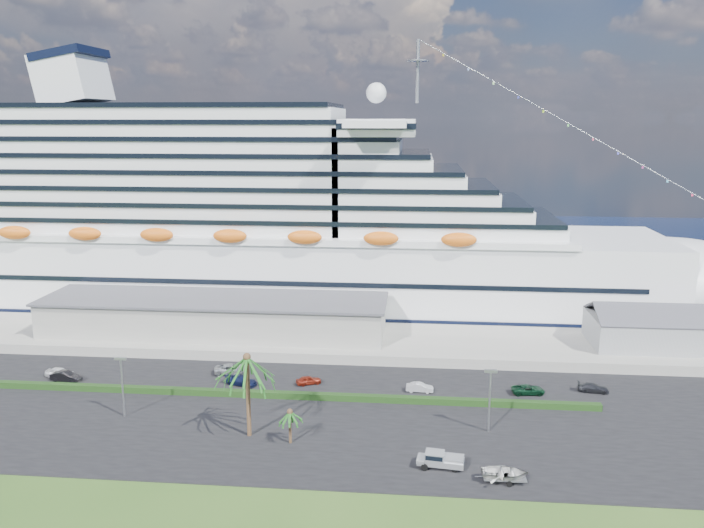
# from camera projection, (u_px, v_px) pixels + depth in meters

# --- Properties ---
(ground) EXTENTS (420.00, 420.00, 0.00)m
(ground) POSITION_uv_depth(u_px,v_px,m) (324.00, 455.00, 81.28)
(ground) COLOR #2C501A
(ground) RESTS_ON ground
(asphalt_lot) EXTENTS (140.00, 38.00, 0.12)m
(asphalt_lot) POSITION_uv_depth(u_px,v_px,m) (335.00, 415.00, 91.98)
(asphalt_lot) COLOR black
(asphalt_lot) RESTS_ON ground
(wharf) EXTENTS (240.00, 20.00, 1.80)m
(wharf) POSITION_uv_depth(u_px,v_px,m) (355.00, 341.00, 120.04)
(wharf) COLOR gray
(wharf) RESTS_ON ground
(water) EXTENTS (420.00, 160.00, 0.02)m
(water) POSITION_uv_depth(u_px,v_px,m) (382.00, 250.00, 207.86)
(water) COLOR black
(water) RESTS_ON ground
(cruise_ship) EXTENTS (191.00, 38.00, 54.00)m
(cruise_ship) POSITION_uv_depth(u_px,v_px,m) (262.00, 229.00, 142.13)
(cruise_ship) COLOR silver
(cruise_ship) RESTS_ON ground
(terminal_building) EXTENTS (61.00, 15.00, 6.30)m
(terminal_building) POSITION_uv_depth(u_px,v_px,m) (215.00, 315.00, 121.51)
(terminal_building) COLOR gray
(terminal_building) RESTS_ON wharf
(port_shed) EXTENTS (24.00, 12.31, 7.37)m
(port_shed) POSITION_uv_depth(u_px,v_px,m) (664.00, 330.00, 114.48)
(port_shed) COLOR gray
(port_shed) RESTS_ON wharf
(hedge) EXTENTS (88.00, 1.10, 0.90)m
(hedge) POSITION_uv_depth(u_px,v_px,m) (283.00, 395.00, 97.49)
(hedge) COLOR black
(hedge) RESTS_ON asphalt_lot
(lamp_post_left) EXTENTS (1.60, 0.35, 8.27)m
(lamp_post_left) POSITION_uv_depth(u_px,v_px,m) (122.00, 379.00, 90.57)
(lamp_post_left) COLOR gray
(lamp_post_left) RESTS_ON asphalt_lot
(lamp_post_right) EXTENTS (1.60, 0.35, 8.27)m
(lamp_post_right) POSITION_uv_depth(u_px,v_px,m) (490.00, 393.00, 86.10)
(lamp_post_right) COLOR gray
(lamp_post_right) RESTS_ON asphalt_lot
(palm_tall) EXTENTS (8.82, 8.82, 11.13)m
(palm_tall) POSITION_uv_depth(u_px,v_px,m) (247.00, 367.00, 84.19)
(palm_tall) COLOR #47301E
(palm_tall) RESTS_ON ground
(palm_short) EXTENTS (3.53, 3.53, 4.56)m
(palm_short) POSITION_uv_depth(u_px,v_px,m) (290.00, 416.00, 83.37)
(palm_short) COLOR #47301E
(palm_short) RESTS_ON ground
(parked_car_0) EXTENTS (4.43, 2.07, 1.47)m
(parked_car_0) POSITION_uv_depth(u_px,v_px,m) (60.00, 372.00, 105.35)
(parked_car_0) COLOR silver
(parked_car_0) RESTS_ON asphalt_lot
(parked_car_1) EXTENTS (4.84, 2.30, 1.53)m
(parked_car_1) POSITION_uv_depth(u_px,v_px,m) (66.00, 376.00, 103.65)
(parked_car_1) COLOR black
(parked_car_1) RESTS_ON asphalt_lot
(parked_car_2) EXTENTS (5.69, 3.58, 1.46)m
(parked_car_2) POSITION_uv_depth(u_px,v_px,m) (231.00, 369.00, 106.84)
(parked_car_2) COLOR #919599
(parked_car_2) RESTS_ON asphalt_lot
(parked_car_3) EXTENTS (5.23, 3.30, 1.41)m
(parked_car_3) POSITION_uv_depth(u_px,v_px,m) (241.00, 380.00, 102.23)
(parked_car_3) COLOR #10183B
(parked_car_3) RESTS_ON asphalt_lot
(parked_car_4) EXTENTS (4.05, 2.91, 1.28)m
(parked_car_4) POSITION_uv_depth(u_px,v_px,m) (309.00, 380.00, 102.50)
(parked_car_4) COLOR maroon
(parked_car_4) RESTS_ON asphalt_lot
(parked_car_5) EXTENTS (4.02, 1.58, 1.30)m
(parked_car_5) POSITION_uv_depth(u_px,v_px,m) (420.00, 387.00, 99.68)
(parked_car_5) COLOR silver
(parked_car_5) RESTS_ON asphalt_lot
(parked_car_6) EXTENTS (4.96, 2.72, 1.32)m
(parked_car_6) POSITION_uv_depth(u_px,v_px,m) (528.00, 390.00, 98.88)
(parked_car_6) COLOR black
(parked_car_6) RESTS_ON asphalt_lot
(parked_car_7) EXTENTS (4.57, 2.38, 1.27)m
(parked_car_7) POSITION_uv_depth(u_px,v_px,m) (593.00, 388.00, 99.60)
(parked_car_7) COLOR black
(parked_car_7) RESTS_ON asphalt_lot
(pickup_truck) EXTENTS (5.52, 2.60, 1.87)m
(pickup_truck) POSITION_uv_depth(u_px,v_px,m) (440.00, 459.00, 77.95)
(pickup_truck) COLOR black
(pickup_truck) RESTS_ON asphalt_lot
(boat_trailer) EXTENTS (5.78, 3.69, 1.67)m
(boat_trailer) POSITION_uv_depth(u_px,v_px,m) (505.00, 473.00, 74.72)
(boat_trailer) COLOR gray
(boat_trailer) RESTS_ON asphalt_lot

